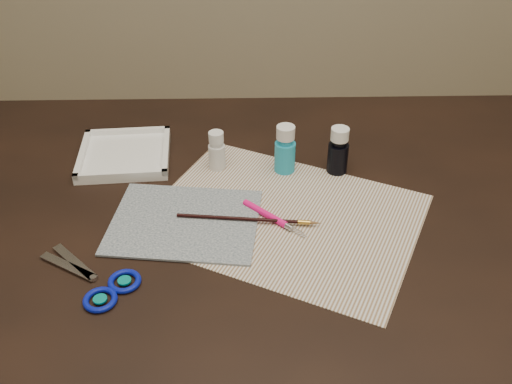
{
  "coord_description": "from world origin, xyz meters",
  "views": [
    {
      "loc": [
        -0.02,
        -0.77,
        1.35
      ],
      "look_at": [
        0.0,
        0.0,
        0.8
      ],
      "focal_mm": 40.0,
      "sensor_mm": 36.0,
      "label": 1
    }
  ],
  "objects_px": {
    "canvas": "(185,221)",
    "paint_bottle_navy": "(338,151)",
    "palette_tray": "(125,154)",
    "paper": "(283,217)",
    "paint_bottle_cyan": "(285,149)",
    "paint_bottle_white": "(217,151)",
    "scissors": "(82,276)"
  },
  "relations": [
    {
      "from": "canvas",
      "to": "paint_bottle_navy",
      "type": "distance_m",
      "value": 0.32
    },
    {
      "from": "canvas",
      "to": "paint_bottle_navy",
      "type": "relative_size",
      "value": 2.62
    },
    {
      "from": "canvas",
      "to": "palette_tray",
      "type": "xyz_separation_m",
      "value": [
        -0.13,
        0.21,
        0.01
      ]
    },
    {
      "from": "paper",
      "to": "canvas",
      "type": "xyz_separation_m",
      "value": [
        -0.17,
        -0.01,
        0.0
      ]
    },
    {
      "from": "paper",
      "to": "paint_bottle_cyan",
      "type": "height_order",
      "value": "paint_bottle_cyan"
    },
    {
      "from": "canvas",
      "to": "paint_bottle_white",
      "type": "height_order",
      "value": "paint_bottle_white"
    },
    {
      "from": "paper",
      "to": "paint_bottle_cyan",
      "type": "bearing_deg",
      "value": 85.66
    },
    {
      "from": "paint_bottle_white",
      "to": "scissors",
      "type": "bearing_deg",
      "value": -123.0
    },
    {
      "from": "paint_bottle_cyan",
      "to": "palette_tray",
      "type": "relative_size",
      "value": 0.55
    },
    {
      "from": "palette_tray",
      "to": "scissors",
      "type": "bearing_deg",
      "value": -91.61
    },
    {
      "from": "paint_bottle_white",
      "to": "paint_bottle_navy",
      "type": "xyz_separation_m",
      "value": [
        0.23,
        -0.02,
        0.01
      ]
    },
    {
      "from": "canvas",
      "to": "scissors",
      "type": "height_order",
      "value": "scissors"
    },
    {
      "from": "paper",
      "to": "canvas",
      "type": "height_order",
      "value": "canvas"
    },
    {
      "from": "paint_bottle_navy",
      "to": "scissors",
      "type": "xyz_separation_m",
      "value": [
        -0.42,
        -0.28,
        -0.04
      ]
    },
    {
      "from": "scissors",
      "to": "palette_tray",
      "type": "height_order",
      "value": "palette_tray"
    },
    {
      "from": "scissors",
      "to": "canvas",
      "type": "bearing_deg",
      "value": -106.97
    },
    {
      "from": "canvas",
      "to": "paint_bottle_cyan",
      "type": "relative_size",
      "value": 2.56
    },
    {
      "from": "paint_bottle_navy",
      "to": "palette_tray",
      "type": "height_order",
      "value": "paint_bottle_navy"
    },
    {
      "from": "paper",
      "to": "canvas",
      "type": "distance_m",
      "value": 0.17
    },
    {
      "from": "canvas",
      "to": "paint_bottle_cyan",
      "type": "bearing_deg",
      "value": 41.25
    },
    {
      "from": "paint_bottle_navy",
      "to": "scissors",
      "type": "distance_m",
      "value": 0.51
    },
    {
      "from": "canvas",
      "to": "scissors",
      "type": "bearing_deg",
      "value": -138.08
    },
    {
      "from": "paper",
      "to": "canvas",
      "type": "relative_size",
      "value": 1.81
    },
    {
      "from": "paint_bottle_cyan",
      "to": "paint_bottle_navy",
      "type": "height_order",
      "value": "paint_bottle_cyan"
    },
    {
      "from": "canvas",
      "to": "paper",
      "type": "bearing_deg",
      "value": 4.29
    },
    {
      "from": "paper",
      "to": "scissors",
      "type": "xyz_separation_m",
      "value": [
        -0.31,
        -0.14,
        0.0
      ]
    },
    {
      "from": "paper",
      "to": "paint_bottle_navy",
      "type": "xyz_separation_m",
      "value": [
        0.11,
        0.14,
        0.05
      ]
    },
    {
      "from": "paint_bottle_white",
      "to": "scissors",
      "type": "relative_size",
      "value": 0.41
    },
    {
      "from": "paint_bottle_navy",
      "to": "scissors",
      "type": "bearing_deg",
      "value": -146.39
    },
    {
      "from": "canvas",
      "to": "palette_tray",
      "type": "distance_m",
      "value": 0.25
    },
    {
      "from": "scissors",
      "to": "paint_bottle_cyan",
      "type": "bearing_deg",
      "value": -107.34
    },
    {
      "from": "paper",
      "to": "paint_bottle_navy",
      "type": "bearing_deg",
      "value": 51.53
    }
  ]
}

